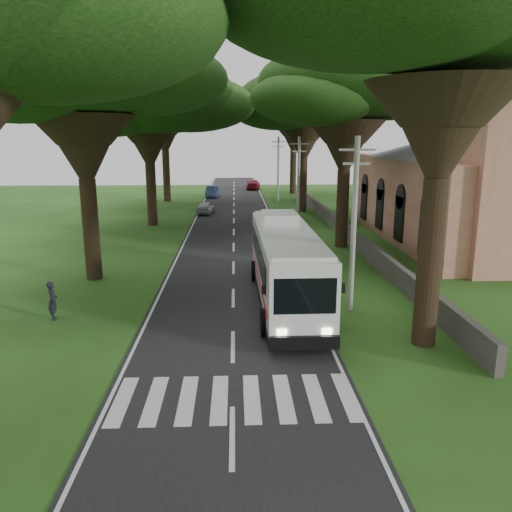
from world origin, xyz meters
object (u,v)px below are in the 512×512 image
object	(u,v)px
pole_near	(354,223)
church	(467,178)
distant_car_a	(205,208)
pole_mid	(299,183)
distant_car_c	(253,184)
coach_bus	(286,263)
pedestrian	(53,301)
distant_car_b	(213,191)
pole_far	(278,169)

from	to	relation	value
pole_near	church	bearing A→B (deg)	51.50
distant_car_a	pole_mid	bearing A→B (deg)	136.01
pole_near	distant_car_c	xyz separation A→B (m)	(-2.50, 56.35, -3.42)
distant_car_c	coach_bus	bearing A→B (deg)	94.01
coach_bus	pedestrian	distance (m)	10.79
pole_near	coach_bus	world-z (taller)	pole_near
pole_mid	distant_car_c	xyz separation A→B (m)	(-2.50, 36.35, -3.42)
pedestrian	pole_mid	bearing A→B (deg)	-52.37
distant_car_b	pedestrian	size ratio (longest dim) A/B	2.57
pole_mid	distant_car_b	xyz separation A→B (m)	(-8.40, 25.85, -3.41)
pole_near	distant_car_b	distance (m)	46.74
church	distant_car_a	distance (m)	26.08
coach_bus	distant_car_b	xyz separation A→B (m)	(-5.46, 44.53, -1.22)
distant_car_c	pedestrian	world-z (taller)	pedestrian
pole_mid	pole_far	bearing A→B (deg)	90.00
distant_car_a	pole_near	bearing A→B (deg)	112.83
pole_mid	church	bearing A→B (deg)	-19.81
coach_bus	distant_car_a	distance (m)	29.85
pole_near	pole_far	world-z (taller)	same
pole_far	pole_near	bearing A→B (deg)	-90.00
pole_near	pole_far	bearing A→B (deg)	90.00
distant_car_c	distant_car_b	bearing A→B (deg)	65.15
church	distant_car_b	bearing A→B (deg)	124.42
distant_car_c	church	bearing A→B (deg)	114.48
pole_near	pedestrian	size ratio (longest dim) A/B	4.56
pole_far	church	bearing A→B (deg)	-63.18
coach_bus	distant_car_c	bearing A→B (deg)	88.86
coach_bus	distant_car_c	distance (m)	55.05
church	pedestrian	distance (m)	30.77
coach_bus	distant_car_c	size ratio (longest dim) A/B	2.51
pole_near	pole_far	distance (m)	40.00
distant_car_a	distant_car_b	bearing A→B (deg)	-83.07
coach_bus	pedestrian	world-z (taller)	coach_bus
distant_car_b	distant_car_c	size ratio (longest dim) A/B	0.90
pole_near	pole_mid	size ratio (longest dim) A/B	1.00
church	pole_far	world-z (taller)	church
distant_car_a	church	bearing A→B (deg)	151.48
church	distant_car_b	distance (m)	36.97
church	pedestrian	bearing A→B (deg)	-147.95
church	distant_car_c	bearing A→B (deg)	110.01
pole_near	pole_far	xyz separation A→B (m)	(0.00, 40.00, 0.00)
church	pedestrian	xyz separation A→B (m)	(-25.86, -16.19, -4.03)
pole_far	coach_bus	distance (m)	38.86
distant_car_c	pole_far	bearing A→B (deg)	103.16
pole_far	distant_car_a	size ratio (longest dim) A/B	2.08
pole_far	distant_car_b	xyz separation A→B (m)	(-8.40, 5.85, -3.41)
pole_near	distant_car_b	bearing A→B (deg)	100.38
distant_car_a	distant_car_b	xyz separation A→B (m)	(0.10, 15.24, 0.09)
pole_near	pole_far	size ratio (longest dim) A/B	1.00
pole_far	distant_car_c	world-z (taller)	pole_far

